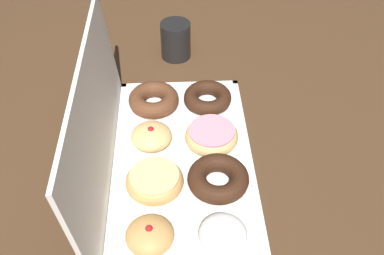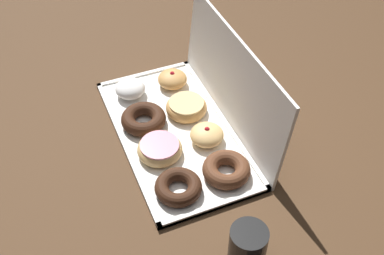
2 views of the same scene
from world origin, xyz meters
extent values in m
plane|color=#4C331E|center=(0.00, 0.00, 0.00)|extent=(3.00, 3.00, 0.00)
cube|color=white|center=(0.00, 0.00, 0.01)|extent=(0.53, 0.29, 0.01)
cube|color=white|center=(0.00, -0.14, 0.01)|extent=(0.53, 0.01, 0.01)
cube|color=white|center=(0.00, 0.14, 0.01)|extent=(0.53, 0.01, 0.01)
cube|color=white|center=(0.26, 0.00, 0.01)|extent=(0.01, 0.29, 0.01)
cube|color=white|center=(0.00, 0.16, 0.13)|extent=(0.53, 0.03, 0.26)
ellipsoid|color=white|center=(-0.19, -0.06, 0.03)|extent=(0.08, 0.08, 0.05)
torus|color=#381E11|center=(-0.06, -0.07, 0.03)|extent=(0.12, 0.12, 0.04)
torus|color=#E5B770|center=(0.06, -0.06, 0.03)|extent=(0.11, 0.11, 0.03)
cylinder|color=pink|center=(0.06, -0.06, 0.04)|extent=(0.10, 0.10, 0.01)
torus|color=#381E11|center=(0.19, -0.06, 0.03)|extent=(0.11, 0.11, 0.03)
ellipsoid|color=tan|center=(-0.18, 0.06, 0.03)|extent=(0.09, 0.09, 0.04)
sphere|color=#B21923|center=(-0.18, 0.06, 0.05)|extent=(0.01, 0.01, 0.01)
torus|color=tan|center=(-0.06, 0.06, 0.03)|extent=(0.11, 0.11, 0.03)
cylinder|color=#EACC8C|center=(-0.06, 0.06, 0.04)|extent=(0.10, 0.10, 0.01)
ellipsoid|color=#E5B770|center=(0.06, 0.07, 0.03)|extent=(0.09, 0.09, 0.04)
sphere|color=#B21923|center=(0.06, 0.07, 0.05)|extent=(0.01, 0.01, 0.01)
torus|color=#59331E|center=(0.19, 0.06, 0.03)|extent=(0.12, 0.12, 0.04)
cylinder|color=black|center=(0.40, 0.01, 0.05)|extent=(0.08, 0.08, 0.10)
cylinder|color=black|center=(0.40, 0.01, 0.09)|extent=(0.07, 0.07, 0.01)
torus|color=black|center=(0.46, 0.01, 0.05)|extent=(0.01, 0.07, 0.07)
camera|label=1|loc=(-0.62, 0.01, 0.70)|focal=42.26mm
camera|label=2|loc=(0.85, -0.30, 0.91)|focal=44.91mm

